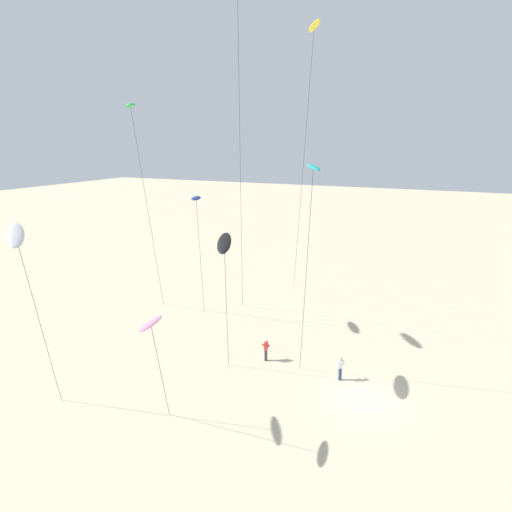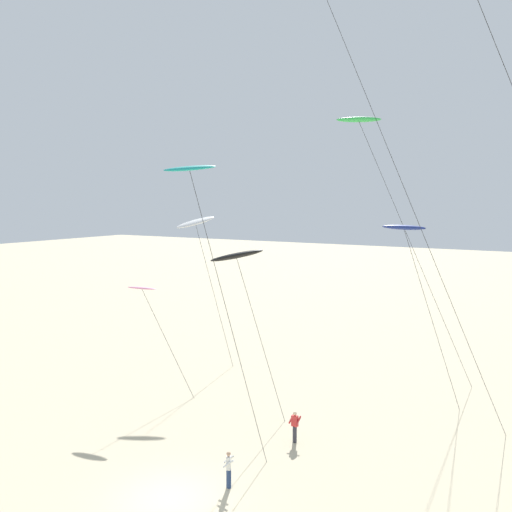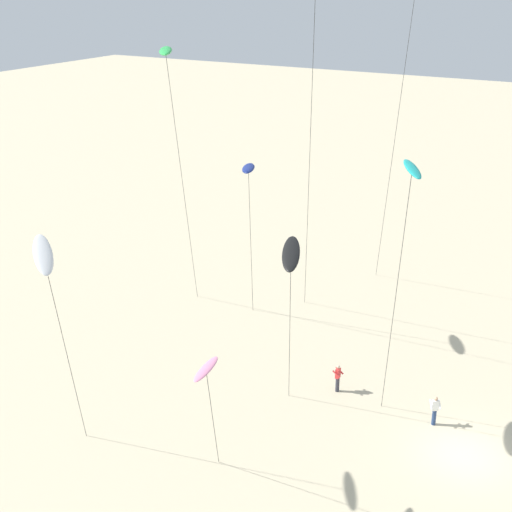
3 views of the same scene
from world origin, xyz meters
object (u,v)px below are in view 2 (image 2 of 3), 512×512
at_px(kite_navy, 404,229).
at_px(kite_black, 237,256).
at_px(kite_pink, 143,290).
at_px(kite_flyer_middle, 295,426).
at_px(kite_green, 360,122).
at_px(kite_white, 196,223).
at_px(kite_flyer_nearest, 229,468).
at_px(kite_teal, 191,173).

distance_m(kite_navy, kite_black, 10.24).
xyz_separation_m(kite_navy, kite_black, (-7.61, -6.68, -1.46)).
xyz_separation_m(kite_pink, kite_flyer_middle, (11.46, -1.10, -6.15)).
xyz_separation_m(kite_green, kite_navy, (3.92, -2.76, -6.84)).
xyz_separation_m(kite_white, kite_flyer_middle, (12.59, -8.30, -10.13)).
bearing_deg(kite_pink, kite_white, 98.90).
distance_m(kite_green, kite_black, 13.11).
bearing_deg(kite_black, kite_navy, 41.28).
bearing_deg(kite_flyer_nearest, kite_navy, 73.87).
height_order(kite_green, kite_teal, kite_green).
distance_m(kite_pink, kite_flyer_middle, 13.05).
distance_m(kite_navy, kite_teal, 14.04).
xyz_separation_m(kite_black, kite_flyer_nearest, (3.77, -6.61, -8.70)).
bearing_deg(kite_black, kite_pink, 178.99).
bearing_deg(kite_teal, kite_flyer_nearest, -25.03).
bearing_deg(kite_flyer_middle, kite_white, 146.60).
bearing_deg(kite_white, kite_navy, -2.28).
height_order(kite_teal, kite_flyer_middle, kite_teal).
bearing_deg(kite_green, kite_white, -170.00).
height_order(kite_navy, kite_white, kite_white).
bearing_deg(kite_green, kite_pink, -139.55).
bearing_deg(kite_white, kite_pink, -81.10).
height_order(kite_green, kite_flyer_nearest, kite_green).
relative_size(kite_green, kite_flyer_middle, 10.96).
height_order(kite_pink, kite_black, kite_black).
bearing_deg(kite_flyer_middle, kite_pink, 174.49).
xyz_separation_m(kite_black, kite_flyer_middle, (4.22, -0.98, -8.70)).
bearing_deg(kite_pink, kite_teal, -33.66).
bearing_deg(kite_teal, kite_pink, 146.34).
relative_size(kite_green, kite_flyer_nearest, 10.96).
bearing_deg(kite_navy, kite_white, 177.72).
distance_m(kite_teal, kite_white, 15.82).
xyz_separation_m(kite_navy, kite_teal, (-6.82, -11.91, 2.98)).
bearing_deg(kite_pink, kite_flyer_middle, -5.51).
distance_m(kite_white, kite_flyer_nearest, 21.07).
bearing_deg(kite_pink, kite_flyer_nearest, -31.47).
bearing_deg(kite_white, kite_black, -41.20).
bearing_deg(kite_teal, kite_white, 126.14).
bearing_deg(kite_green, kite_flyer_nearest, -89.72).
height_order(kite_navy, kite_flyer_nearest, kite_navy).
xyz_separation_m(kite_navy, kite_pink, (-14.85, -6.56, -4.01)).
height_order(kite_black, kite_flyer_nearest, kite_black).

